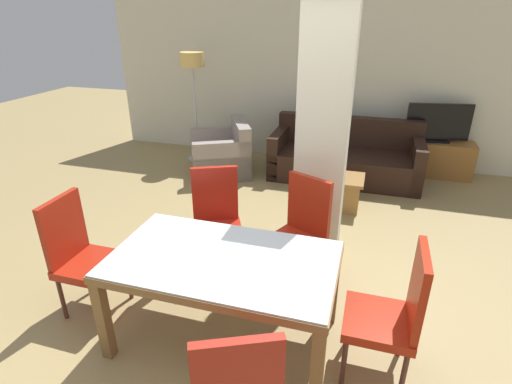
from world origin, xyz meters
The scene contains 15 objects.
ground_plane centered at (0.00, 0.00, 0.00)m, with size 18.00×18.00×0.00m, color #998351.
back_wall centered at (0.00, 4.39, 1.35)m, with size 7.20×0.09×2.70m.
divider_pillar centered at (0.47, 1.51, 1.35)m, with size 0.48×0.37×2.70m.
dining_table centered at (0.00, 0.00, 0.59)m, with size 1.63×0.95×0.74m.
dining_chair_head_left centered at (-1.25, 0.00, 0.55)m, with size 0.46×0.46×1.03m.
dining_chair_head_right centered at (1.20, 0.00, 0.55)m, with size 0.46×0.46×1.03m.
dining_chair_far_left centered at (-0.40, 0.87, 0.55)m, with size 0.61×0.61×1.03m.
dining_chair_far_right centered at (0.40, 0.89, 0.55)m, with size 0.61×0.61×1.03m.
sofa centered at (0.58, 3.62, 0.29)m, with size 2.19×0.93×0.87m.
armchair centered at (-1.28, 3.28, 0.28)m, with size 1.18×1.22×0.81m.
coffee_table centered at (0.63, 2.57, 0.22)m, with size 0.55×0.48×0.42m.
bottle centered at (0.49, 2.63, 0.54)m, with size 0.08×0.08×0.30m.
tv_stand centered at (1.85, 4.11, 0.27)m, with size 1.17×0.40×0.54m.
tv_screen centered at (1.85, 4.11, 0.82)m, with size 0.92×0.26×0.58m.
floor_lamp centered at (-1.91, 3.73, 1.49)m, with size 0.38×0.38×1.76m.
Camera 1 is at (0.91, -2.23, 2.36)m, focal length 28.00 mm.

